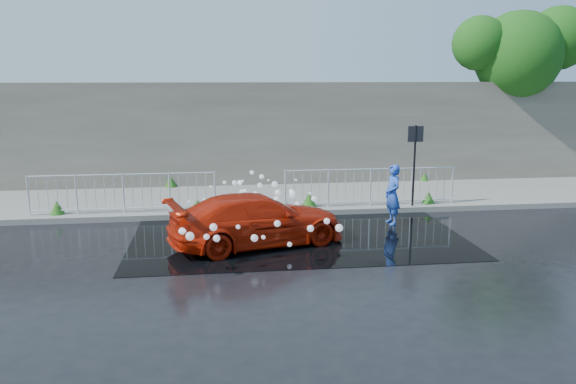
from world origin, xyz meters
name	(u,v)px	position (x,y,z in m)	size (l,w,h in m)	color
ground	(282,248)	(0.00, 0.00, 0.00)	(90.00, 90.00, 0.00)	black
pavement	(263,198)	(0.00, 5.00, 0.07)	(30.00, 4.00, 0.15)	slate
curb	(269,214)	(0.00, 3.00, 0.08)	(30.00, 0.25, 0.16)	slate
retaining_wall	(257,134)	(0.00, 7.20, 1.90)	(30.00, 0.60, 3.50)	#58544A
puddle	(297,235)	(0.50, 1.00, 0.01)	(8.00, 5.00, 0.01)	black
sign_post	(415,152)	(4.20, 3.10, 1.72)	(0.45, 0.06, 2.50)	black
tree	(522,50)	(9.65, 7.41, 4.77)	(5.12, 3.16, 6.35)	#332114
railing_left	(123,192)	(-4.00, 3.35, 0.74)	(5.05, 0.05, 1.10)	silver
railing_right	(371,186)	(3.00, 3.35, 0.74)	(5.05, 0.05, 1.10)	silver
weeds	(256,195)	(-0.28, 4.38, 0.33)	(12.17, 3.93, 0.43)	#195316
water_spray	(260,205)	(-0.40, 1.35, 0.71)	(3.66, 5.68, 1.09)	white
red_car	(257,220)	(-0.53, 0.39, 0.60)	(1.68, 4.12, 1.20)	#B21B07
person	(393,194)	(3.17, 1.80, 0.80)	(0.58, 0.38, 1.60)	blue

